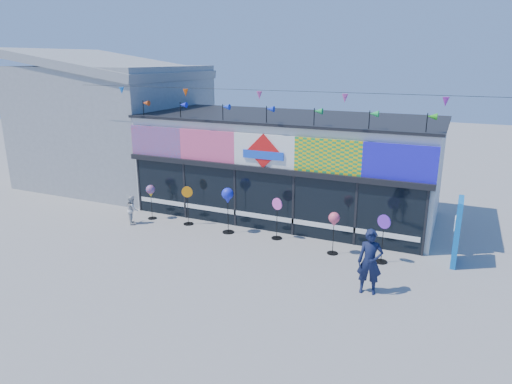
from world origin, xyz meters
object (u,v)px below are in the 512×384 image
Objects in this scene: blue_sign at (457,232)px; spinner_1 at (188,205)px; spinner_4 at (334,221)px; spinner_2 at (228,197)px; spinner_5 at (383,238)px; spinner_3 at (277,217)px; adult_man at (370,262)px; spinner_0 at (151,192)px; child at (132,209)px.

blue_sign reaches higher than spinner_1.
blue_sign reaches higher than spinner_4.
spinner_4 is at bearing -3.96° from spinner_2.
spinner_4 is at bearing 179.27° from spinner_5.
spinner_3 is 2.30m from spinner_4.
spinner_5 is 0.86× the size of adult_man.
adult_man is at bearing -35.01° from spinner_3.
spinner_1 reaches higher than spinner_3.
adult_man is at bearing -15.57° from spinner_0.
spinner_1 is 2.25m from child.
blue_sign is at bearing 2.39° from spinner_0.
spinner_4 is (-3.75, -0.87, 0.09)m from blue_sign.
spinner_0 is 9.34m from spinner_5.
blue_sign reaches higher than spinner_5.
spinner_3 reaches higher than spinner_4.
spinner_1 is at bearing -176.82° from blue_sign.
adult_man reaches higher than child.
spinner_0 is 0.92× the size of spinner_3.
child is at bearing -177.36° from spinner_4.
spinner_4 is 1.64m from spinner_5.
spinner_2 is (1.87, -0.15, 0.58)m from spinner_1.
spinner_2 is (-7.88, -0.58, 0.32)m from blue_sign.
spinner_5 is at bearing -3.06° from spinner_2.
spinner_1 is at bearing 175.55° from spinner_2.
blue_sign is 1.51× the size of spinner_0.
spinner_1 is at bearing 152.39° from adult_man.
spinner_2 is 1.08× the size of spinner_5.
spinner_1 reaches higher than child.
spinner_0 is at bearing -68.29° from child.
spinner_0 is 0.88× the size of spinner_5.
spinner_0 is (-11.47, -0.48, 0.06)m from blue_sign.
spinner_1 is 1.35× the size of child.
spinner_0 is at bearing -178.66° from spinner_1.
spinner_1 is 0.89× the size of spinner_2.
child is (-11.82, -1.24, -0.51)m from blue_sign.
blue_sign reaches higher than spinner_0.
spinner_5 reaches higher than spinner_1.
spinner_5 is (-2.14, -0.89, -0.23)m from blue_sign.
spinner_3 is 0.96× the size of spinner_5.
spinner_4 is 8.10m from child.
spinner_1 is 3.77m from spinner_3.
spinner_2 is 2.00m from spinner_3.
spinner_5 is (3.84, -0.50, 0.04)m from spinner_3.
spinner_3 is 4.69m from adult_man.
spinner_3 is 3.87m from spinner_5.
blue_sign is 2.33m from spinner_5.
child is at bearing -158.92° from spinner_1.
adult_man is at bearing -53.85° from spinner_4.
spinner_4 is at bearing -2.90° from spinner_0.
adult_man is (5.74, -2.49, -0.47)m from spinner_2.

